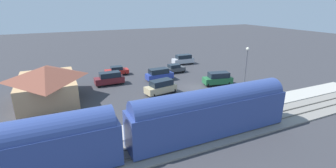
{
  "coord_description": "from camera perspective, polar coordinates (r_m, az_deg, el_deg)",
  "views": [
    {
      "loc": [
        -32.76,
        20.29,
        13.25
      ],
      "look_at": [
        0.87,
        4.6,
        1.0
      ],
      "focal_mm": 25.99,
      "sensor_mm": 36.0,
      "label": 1
    }
  ],
  "objects": [
    {
      "name": "sedan_red",
      "position": [
        48.44,
        -11.95,
        3.07
      ],
      "size": [
        2.14,
        4.62,
        1.74
      ],
      "color": "red",
      "rests_on": "ground"
    },
    {
      "name": "platform",
      "position": [
        33.18,
        15.4,
        -5.68
      ],
      "size": [
        3.2,
        46.0,
        0.3
      ],
      "color": "#B7B2A8",
      "rests_on": "ground"
    },
    {
      "name": "light_pole_near_platform",
      "position": [
        36.11,
        17.78,
        3.83
      ],
      "size": [
        0.44,
        0.44,
        7.58
      ],
      "color": "#515156",
      "rests_on": "ground"
    },
    {
      "name": "pedestrian_on_platform",
      "position": [
        31.21,
        10.82,
        -4.63
      ],
      "size": [
        0.36,
        0.36,
        1.71
      ],
      "color": "#333338",
      "rests_on": "platform"
    },
    {
      "name": "ground_plane",
      "position": [
        40.75,
        6.39,
        -0.82
      ],
      "size": [
        200.0,
        200.0,
        0.0
      ],
      "primitive_type": "plane",
      "color": "#38383D"
    },
    {
      "name": "suv_green",
      "position": [
        42.39,
        11.63,
        1.3
      ],
      "size": [
        2.9,
        5.19,
        2.22
      ],
      "color": "#236638",
      "rests_on": "ground"
    },
    {
      "name": "suv_blue",
      "position": [
        43.97,
        -2.07,
        2.28
      ],
      "size": [
        2.13,
        4.97,
        2.22
      ],
      "color": "#283D9E",
      "rests_on": "ground"
    },
    {
      "name": "suv_silver",
      "position": [
        56.21,
        3.58,
        5.8
      ],
      "size": [
        2.09,
        4.95,
        2.22
      ],
      "color": "silver",
      "rests_on": "ground"
    },
    {
      "name": "sedan_charcoal",
      "position": [
        49.04,
        1.39,
        3.65
      ],
      "size": [
        2.09,
        4.6,
        1.74
      ],
      "color": "#47494F",
      "rests_on": "ground"
    },
    {
      "name": "suv_maroon",
      "position": [
        42.79,
        -13.56,
        1.32
      ],
      "size": [
        2.01,
        4.92,
        2.22
      ],
      "color": "maroon",
      "rests_on": "ground"
    },
    {
      "name": "railway_track",
      "position": [
        30.6,
        20.21,
        -8.41
      ],
      "size": [
        4.8,
        70.0,
        0.3
      ],
      "color": "gray",
      "rests_on": "ground"
    },
    {
      "name": "pedestrian_waiting_far",
      "position": [
        34.91,
        21.27,
        -3.09
      ],
      "size": [
        0.36,
        0.36,
        1.71
      ],
      "color": "#333338",
      "rests_on": "platform"
    },
    {
      "name": "suv_tan",
      "position": [
        37.34,
        -1.68,
        -0.65
      ],
      "size": [
        2.77,
        5.16,
        2.22
      ],
      "color": "#C6B284",
      "rests_on": "ground"
    },
    {
      "name": "station_building",
      "position": [
        38.3,
        -26.5,
        0.19
      ],
      "size": [
        11.46,
        8.16,
        5.06
      ],
      "color": "tan",
      "rests_on": "ground"
    }
  ]
}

